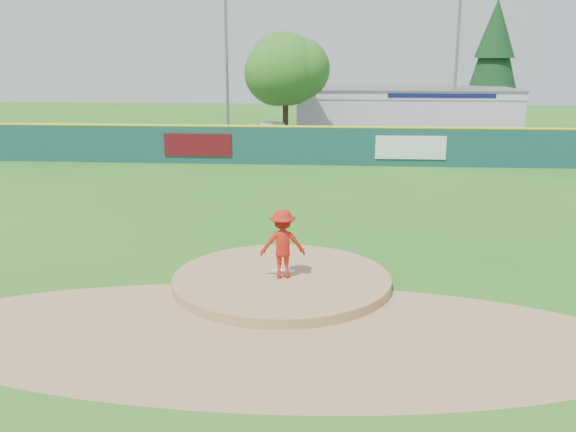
# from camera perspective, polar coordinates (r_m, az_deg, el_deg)

# --- Properties ---
(ground) EXTENTS (120.00, 120.00, 0.00)m
(ground) POSITION_cam_1_polar(r_m,az_deg,el_deg) (16.33, -0.56, -6.16)
(ground) COLOR #286B19
(ground) RESTS_ON ground
(pitchers_mound) EXTENTS (5.50, 5.50, 0.50)m
(pitchers_mound) POSITION_cam_1_polar(r_m,az_deg,el_deg) (16.33, -0.56, -6.16)
(pitchers_mound) COLOR #9E774C
(pitchers_mound) RESTS_ON ground
(pitching_rubber) EXTENTS (0.60, 0.15, 0.04)m
(pitching_rubber) POSITION_cam_1_polar(r_m,az_deg,el_deg) (16.52, -0.47, -4.92)
(pitching_rubber) COLOR white
(pitching_rubber) RESTS_ON pitchers_mound
(infield_dirt_arc) EXTENTS (15.40, 15.40, 0.01)m
(infield_dirt_arc) POSITION_cam_1_polar(r_m,az_deg,el_deg) (13.57, -1.72, -10.55)
(infield_dirt_arc) COLOR #9E774C
(infield_dirt_arc) RESTS_ON ground
(parking_lot) EXTENTS (44.00, 16.00, 0.02)m
(parking_lot) POSITION_cam_1_polar(r_m,az_deg,el_deg) (42.65, 2.70, 6.59)
(parking_lot) COLOR #38383A
(parking_lot) RESTS_ON ground
(pitcher) EXTENTS (1.20, 0.80, 1.74)m
(pitcher) POSITION_cam_1_polar(r_m,az_deg,el_deg) (15.89, -0.48, -2.49)
(pitcher) COLOR red
(pitcher) RESTS_ON pitchers_mound
(van) EXTENTS (6.03, 3.86, 1.55)m
(van) POSITION_cam_1_polar(r_m,az_deg,el_deg) (40.38, -0.70, 7.30)
(van) COLOR white
(van) RESTS_ON parking_lot
(pool_building_grp) EXTENTS (15.20, 8.20, 3.31)m
(pool_building_grp) POSITION_cam_1_polar(r_m,az_deg,el_deg) (47.63, 10.27, 9.19)
(pool_building_grp) COLOR silver
(pool_building_grp) RESTS_ON ground
(fence_banners) EXTENTS (14.70, 0.04, 1.20)m
(fence_banners) POSITION_cam_1_polar(r_m,az_deg,el_deg) (33.55, 1.33, 6.22)
(fence_banners) COLOR #580C13
(fence_banners) RESTS_ON ground
(playground_slide) EXTENTS (0.86, 2.42, 1.33)m
(playground_slide) POSITION_cam_1_polar(r_m,az_deg,el_deg) (42.01, -18.88, 6.64)
(playground_slide) COLOR blue
(playground_slide) RESTS_ON ground
(outfield_fence) EXTENTS (40.00, 0.14, 2.07)m
(outfield_fence) POSITION_cam_1_polar(r_m,az_deg,el_deg) (33.59, 2.20, 6.37)
(outfield_fence) COLOR #144141
(outfield_fence) RESTS_ON ground
(deciduous_tree) EXTENTS (5.60, 5.60, 7.36)m
(deciduous_tree) POSITION_cam_1_polar(r_m,az_deg,el_deg) (40.40, -0.22, 12.65)
(deciduous_tree) COLOR #382314
(deciduous_tree) RESTS_ON ground
(conifer_tree) EXTENTS (4.40, 4.40, 9.50)m
(conifer_tree) POSITION_cam_1_polar(r_m,az_deg,el_deg) (52.54, 17.86, 13.44)
(conifer_tree) COLOR #382314
(conifer_tree) RESTS_ON ground
(light_pole_left) EXTENTS (1.75, 0.25, 11.00)m
(light_pole_left) POSITION_cam_1_polar(r_m,az_deg,el_deg) (42.88, -5.51, 14.68)
(light_pole_left) COLOR gray
(light_pole_left) RESTS_ON ground
(light_pole_right) EXTENTS (1.75, 0.25, 10.00)m
(light_pole_right) POSITION_cam_1_polar(r_m,az_deg,el_deg) (44.89, 14.78, 13.62)
(light_pole_right) COLOR gray
(light_pole_right) RESTS_ON ground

